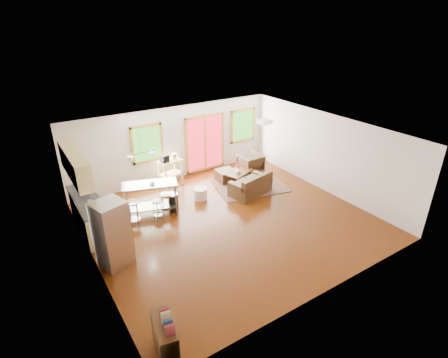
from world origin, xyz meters
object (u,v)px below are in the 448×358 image
kitchen_cart (169,164)px  rug (249,186)px  loveseat (251,186)px  armchair (250,163)px  coffee_table (238,173)px  island (150,193)px  refrigerator (113,234)px  ottoman (226,176)px

kitchen_cart → rug: bearing=-33.5°
loveseat → armchair: bearing=42.2°
loveseat → coffee_table: (0.18, 0.98, 0.06)m
island → kitchen_cart: kitchen_cart is taller
loveseat → refrigerator: refrigerator is taller
coffee_table → refrigerator: size_ratio=0.70×
rug → coffee_table: bearing=107.1°
rug → ottoman: bearing=120.6°
coffee_table → ottoman: (-0.32, 0.32, -0.15)m
island → armchair: bearing=10.9°
loveseat → refrigerator: bearing=-179.2°
rug → coffee_table: (-0.14, 0.47, 0.34)m
kitchen_cart → coffee_table: bearing=-26.0°
kitchen_cart → ottoman: bearing=-21.6°
ottoman → refrigerator: (-4.67, -2.43, 0.62)m
loveseat → kitchen_cart: kitchen_cart is taller
loveseat → armchair: armchair is taller
coffee_table → kitchen_cart: size_ratio=0.99×
rug → coffee_table: coffee_table is taller
refrigerator → kitchen_cart: (2.86, 3.15, -0.03)m
rug → kitchen_cart: kitchen_cart is taller
island → ottoman: bearing=13.1°
armchair → ottoman: bearing=5.1°
rug → loveseat: loveseat is taller
loveseat → ottoman: (-0.15, 1.30, -0.08)m
loveseat → kitchen_cart: bearing=121.7°
loveseat → armchair: (0.99, 1.40, 0.12)m
armchair → kitchen_cart: (-2.95, 0.62, 0.40)m
ottoman → refrigerator: size_ratio=0.37×
refrigerator → rug: bearing=2.0°
island → kitchen_cart: size_ratio=1.43×
refrigerator → island: bearing=31.4°
loveseat → coffee_table: 1.00m
coffee_table → ottoman: bearing=135.1°
refrigerator → coffee_table: bearing=7.1°
loveseat → armchair: 1.72m
rug → island: island is taller
coffee_table → refrigerator: (-4.99, -2.11, 0.48)m
rug → loveseat: size_ratio=1.53×
loveseat → kitchen_cart: size_ratio=1.28×
kitchen_cart → loveseat: bearing=-46.0°
coffee_table → refrigerator: bearing=-157.1°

